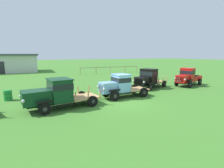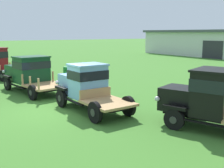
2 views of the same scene
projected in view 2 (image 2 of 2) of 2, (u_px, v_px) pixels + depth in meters
name	position (u px, v px, depth m)	size (l,w,h in m)	color
ground_plane	(54.00, 111.00, 12.53)	(240.00, 240.00, 0.00)	#3D7528
farm_shed	(212.00, 43.00, 42.46)	(22.04, 8.80, 3.88)	silver
vintage_truck_second_in_line	(30.00, 72.00, 16.80)	(5.52, 2.74, 2.10)	black
vintage_truck_midrow_center	(86.00, 85.00, 12.80)	(4.66, 2.00, 2.09)	black
vintage_truck_far_side	(209.00, 98.00, 10.13)	(4.86, 3.20, 2.20)	black
oil_drum_beside_row	(67.00, 72.00, 21.79)	(0.66, 0.66, 0.87)	#1E7F33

